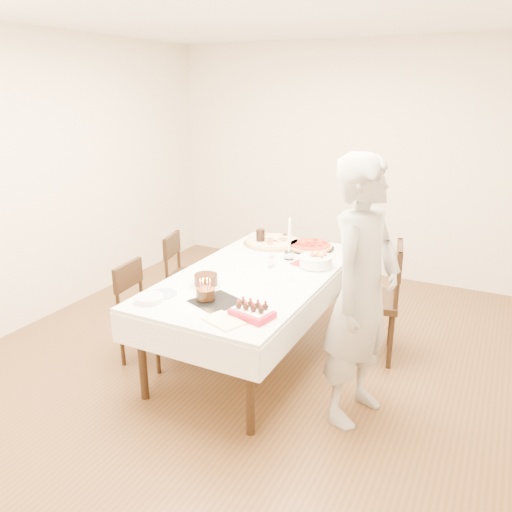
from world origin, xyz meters
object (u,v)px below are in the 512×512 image
at_px(chair_right_savory, 369,299).
at_px(layer_cake, 206,280).
at_px(chair_left_dessert, 149,313).
at_px(pasta_bowl, 316,261).
at_px(pizza_pepperoni, 310,246).
at_px(pizza_white, 273,242).
at_px(taper_candle, 289,238).
at_px(chair_left_savory, 191,277).
at_px(person, 362,293).
at_px(birthday_cake, 205,289).
at_px(cola_glass, 260,237).
at_px(dining_table, 256,315).
at_px(strawberry_box, 252,312).

xyz_separation_m(chair_right_savory, layer_cake, (-1.04, -0.88, 0.29)).
xyz_separation_m(chair_left_dessert, pasta_bowl, (1.13, 0.82, 0.38)).
bearing_deg(pasta_bowl, pizza_pepperoni, 116.63).
bearing_deg(pizza_white, pizza_pepperoni, 7.01).
height_order(chair_right_savory, taper_candle, taper_candle).
xyz_separation_m(chair_left_savory, pizza_pepperoni, (1.07, 0.43, 0.35)).
xyz_separation_m(chair_right_savory, person, (0.15, -0.85, 0.41)).
relative_size(chair_left_savory, birthday_cake, 6.01).
height_order(chair_left_savory, pasta_bowl, same).
xyz_separation_m(pizza_white, pasta_bowl, (0.59, -0.42, 0.03)).
height_order(pizza_pepperoni, birthday_cake, birthday_cake).
xyz_separation_m(pizza_pepperoni, pasta_bowl, (0.23, -0.46, 0.03)).
bearing_deg(cola_glass, chair_right_savory, -11.62).
bearing_deg(person, pizza_pepperoni, 47.12).
xyz_separation_m(person, taper_candle, (-0.87, 0.82, 0.04)).
bearing_deg(layer_cake, pizza_pepperoni, 73.78).
height_order(chair_right_savory, layer_cake, chair_right_savory).
xyz_separation_m(chair_left_savory, birthday_cake, (0.85, -1.04, 0.41)).
bearing_deg(birthday_cake, pasta_bowl, 66.00).
distance_m(chair_right_savory, cola_glass, 1.20).
xyz_separation_m(dining_table, cola_glass, (-0.30, 0.68, 0.45)).
relative_size(chair_right_savory, layer_cake, 4.45).
bearing_deg(pasta_bowl, chair_left_dessert, -143.91).
bearing_deg(chair_left_savory, birthday_cake, 114.97).
distance_m(chair_left_dessert, cola_glass, 1.30).
height_order(dining_table, pasta_bowl, pasta_bowl).
bearing_deg(taper_candle, pizza_white, 132.67).
bearing_deg(chair_right_savory, chair_left_savory, 170.20).
height_order(pizza_pepperoni, pasta_bowl, pasta_bowl).
height_order(pizza_white, layer_cake, layer_cake).
bearing_deg(birthday_cake, dining_table, 84.23).
bearing_deg(chair_left_dessert, pasta_bowl, -149.41).
bearing_deg(layer_cake, cola_glass, 94.81).
bearing_deg(strawberry_box, chair_right_savory, 68.26).
relative_size(pizza_pepperoni, pasta_bowl, 1.67).
relative_size(chair_right_savory, pizza_white, 1.74).
bearing_deg(pasta_bowl, dining_table, -137.32).
bearing_deg(pizza_white, cola_glass, -137.93).
height_order(chair_left_savory, pizza_pepperoni, chair_left_savory).
relative_size(person, pizza_white, 3.15).
relative_size(pasta_bowl, layer_cake, 1.21).
relative_size(person, birthday_cake, 12.91).
distance_m(pizza_white, birthday_cake, 1.43).
bearing_deg(birthday_cake, layer_cake, 121.98).
relative_size(chair_left_savory, strawberry_box, 3.09).
bearing_deg(chair_left_dessert, taper_candle, -138.97).
xyz_separation_m(chair_left_dessert, strawberry_box, (1.09, -0.28, 0.36)).
relative_size(chair_right_savory, chair_left_savory, 1.19).
relative_size(dining_table, strawberry_box, 7.82).
relative_size(person, strawberry_box, 6.64).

